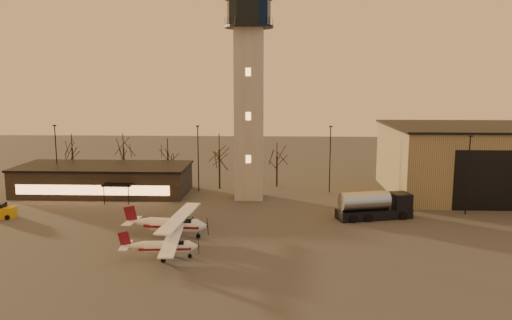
# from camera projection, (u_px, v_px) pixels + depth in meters

# --- Properties ---
(ground) EXTENTS (220.00, 220.00, 0.00)m
(ground) POSITION_uv_depth(u_px,v_px,m) (230.00, 279.00, 42.91)
(ground) COLOR #3E3B39
(ground) RESTS_ON ground
(control_tower) EXTENTS (6.80, 6.80, 32.60)m
(control_tower) POSITION_uv_depth(u_px,v_px,m) (249.00, 84.00, 69.90)
(control_tower) COLOR gray
(control_tower) RESTS_ON ground
(hangar) EXTENTS (30.60, 20.60, 10.30)m
(hangar) POSITION_uv_depth(u_px,v_px,m) (492.00, 160.00, 74.15)
(hangar) COLOR #948561
(hangar) RESTS_ON ground
(terminal) EXTENTS (25.40, 12.20, 4.30)m
(terminal) POSITION_uv_depth(u_px,v_px,m) (104.00, 179.00, 75.00)
(terminal) COLOR black
(terminal) RESTS_ON ground
(light_poles) EXTENTS (58.50, 12.25, 10.14)m
(light_poles) POSITION_uv_depth(u_px,v_px,m) (253.00, 160.00, 72.61)
(light_poles) COLOR black
(light_poles) RESTS_ON ground
(tree_row) EXTENTS (37.20, 9.20, 8.80)m
(tree_row) POSITION_uv_depth(u_px,v_px,m) (168.00, 148.00, 81.15)
(tree_row) COLOR black
(tree_row) RESTS_ON ground
(cessna_front) EXTENTS (8.05, 10.16, 2.79)m
(cessna_front) POSITION_uv_depth(u_px,v_px,m) (169.00, 249.00, 47.69)
(cessna_front) COLOR white
(cessna_front) RESTS_ON ground
(cessna_rear) EXTENTS (9.86, 12.45, 3.42)m
(cessna_rear) POSITION_uv_depth(u_px,v_px,m) (176.00, 227.00, 54.01)
(cessna_rear) COLOR white
(cessna_rear) RESTS_ON ground
(fuel_truck) EXTENTS (9.60, 4.82, 3.42)m
(fuel_truck) POSITION_uv_depth(u_px,v_px,m) (374.00, 208.00, 61.46)
(fuel_truck) COLOR black
(fuel_truck) RESTS_ON ground
(service_cart) EXTENTS (2.95, 1.90, 1.86)m
(service_cart) POSITION_uv_depth(u_px,v_px,m) (2.00, 212.00, 61.77)
(service_cart) COLOR #C98C0B
(service_cart) RESTS_ON ground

